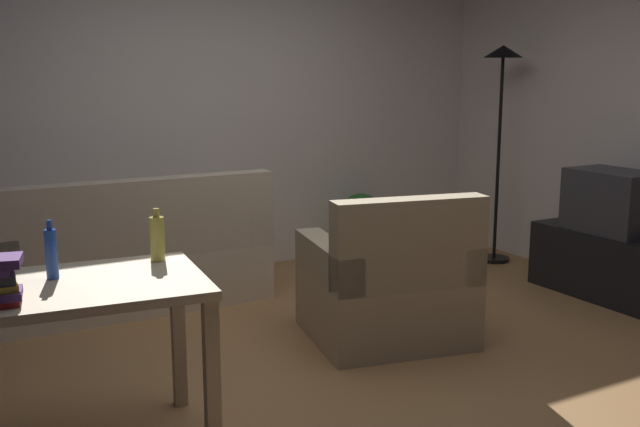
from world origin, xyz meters
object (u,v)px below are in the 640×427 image
potted_plant (361,221)px  bottle_blue (51,253)px  tv (613,201)px  desk (57,311)px  couch (132,262)px  tv_stand (608,264)px  armchair (389,289)px  bottle_squat (157,238)px  torchiere_lamp (501,94)px

potted_plant → bottle_blue: bottle_blue is taller
tv → desk: bearing=96.5°
couch → potted_plant: (2.07, 0.31, 0.02)m
tv_stand → bottle_blue: bottle_blue is taller
armchair → bottle_squat: size_ratio=4.33×
torchiere_lamp → bottle_blue: torchiere_lamp is taller
armchair → bottle_blue: bearing=22.7°
desk → potted_plant: (2.90, 2.24, -0.32)m
bottle_squat → tv_stand: bearing=4.5°
bottle_squat → desk: bearing=-160.1°
tv → torchiere_lamp: torchiere_lamp is taller
tv → potted_plant: size_ratio=1.05×
couch → tv: (3.04, -1.49, 0.39)m
couch → tv_stand: couch is taller
torchiere_lamp → desk: bearing=-157.3°
bottle_blue → bottle_squat: 0.48m
torchiere_lamp → desk: torchiere_lamp is taller
torchiere_lamp → armchair: torchiere_lamp is taller
tv → bottle_squat: (-3.38, -0.26, 0.17)m
tv_stand → bottle_squat: bearing=94.5°
tv_stand → tv: bearing=-90.0°
potted_plant → bottle_squat: (-2.41, -2.06, 0.54)m
tv_stand → torchiere_lamp: (0.00, 1.17, 1.17)m
desk → tv_stand: bearing=12.6°
tv → bottle_blue: 3.87m
bottle_blue → couch: bearing=66.0°
tv → potted_plant: 2.07m
tv_stand → torchiere_lamp: 1.66m
tv_stand → bottle_squat: size_ratio=4.53×
desk → bottle_squat: bearing=26.0°
couch → tv: same height
tv → couch: bearing=63.9°
desk → bottle_blue: 0.24m
potted_plant → bottle_squat: bearing=-139.5°
couch → bottle_squat: 1.87m
couch → torchiere_lamp: (3.03, -0.31, 1.11)m
armchair → bottle_squat: 1.63m
tv_stand → desk: bearing=96.5°
desk → bottle_blue: (0.01, 0.10, 0.22)m
couch → torchiere_lamp: size_ratio=1.02×
potted_plant → armchair: size_ratio=0.54×
tv_stand → armchair: bearing=88.4°
tv → armchair: 1.91m
couch → tv: 3.40m
tv_stand → armchair: (-1.87, 0.05, 0.08)m
torchiere_lamp → potted_plant: torchiere_lamp is taller
desk → bottle_squat: bottle_squat is taller
tv_stand → bottle_blue: 3.91m
couch → bottle_blue: bearing=66.0°
desk → potted_plant: bearing=43.8°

